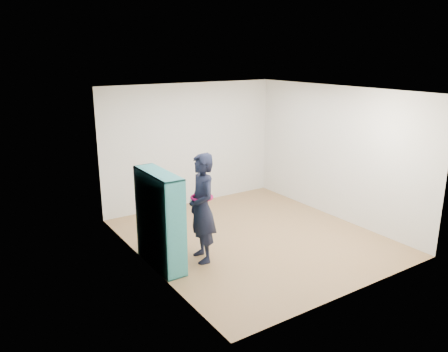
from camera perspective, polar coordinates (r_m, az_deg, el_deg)
floor at (r=7.93m, az=3.83°, el=-7.96°), size 4.50×4.50×0.00m
ceiling at (r=7.28m, az=4.21°, el=11.11°), size 4.50×4.50×0.00m
wall_left at (r=6.53m, az=-10.13°, el=-1.29°), size 0.02×4.50×2.60m
wall_right at (r=8.83m, az=14.45°, el=2.93°), size 0.02×4.50×2.60m
wall_back at (r=9.34m, az=-4.35°, el=4.09°), size 4.00×0.02×2.60m
wall_front at (r=5.95m, az=17.21°, el=-3.49°), size 4.00×0.02×2.60m
bookshelf at (r=6.73m, az=-8.57°, el=-5.84°), size 0.33×1.12×1.50m
person at (r=6.79m, az=-2.89°, el=-4.19°), size 0.52×0.70×1.74m
smartphone at (r=6.77m, az=-4.36°, el=-3.27°), size 0.01×0.09×0.12m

